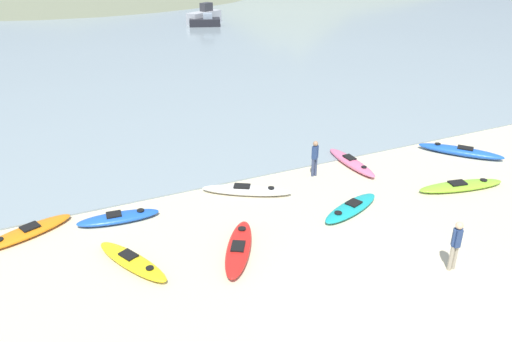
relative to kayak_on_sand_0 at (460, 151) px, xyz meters
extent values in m
plane|color=beige|center=(-8.78, -6.50, -0.18)|extent=(400.00, 400.00, 0.00)
cube|color=gray|center=(-8.78, 36.74, -0.15)|extent=(160.00, 70.00, 0.06)
ellipsoid|color=blue|center=(0.00, 0.00, 0.00)|extent=(2.83, 3.22, 0.35)
cube|color=black|center=(0.11, -0.14, 0.20)|extent=(0.71, 0.75, 0.05)
cylinder|color=black|center=(-0.63, 0.76, 0.18)|extent=(0.25, 0.25, 0.02)
ellipsoid|color=teal|center=(-7.24, -2.08, -0.05)|extent=(2.94, 1.72, 0.25)
cube|color=black|center=(-7.10, -2.02, 0.10)|extent=(0.63, 0.57, 0.05)
cylinder|color=black|center=(-7.97, -2.36, 0.08)|extent=(0.26, 0.26, 0.02)
ellipsoid|color=yellow|center=(-14.93, -2.00, -0.04)|extent=(1.87, 2.99, 0.28)
cube|color=black|center=(-15.00, -1.86, 0.12)|extent=(0.56, 0.64, 0.05)
cylinder|color=black|center=(-14.58, -2.74, 0.11)|extent=(0.23, 0.23, 0.02)
ellipsoid|color=white|center=(-10.06, 0.65, -0.03)|extent=(3.23, 2.34, 0.30)
cube|color=black|center=(-10.20, 0.74, 0.15)|extent=(0.71, 0.64, 0.05)
cylinder|color=black|center=(-9.27, 0.17, 0.13)|extent=(0.24, 0.24, 0.02)
ellipsoid|color=orange|center=(-17.70, 1.04, -0.05)|extent=(3.12, 1.86, 0.25)
cube|color=black|center=(-17.55, 1.10, 0.10)|extent=(0.67, 0.60, 0.05)
ellipsoid|color=#E5668C|center=(-5.02, 1.11, -0.03)|extent=(0.63, 3.16, 0.29)
cube|color=black|center=(-5.02, 1.26, 0.14)|extent=(0.35, 0.57, 0.05)
cylinder|color=black|center=(-5.01, 0.24, 0.13)|extent=(0.22, 0.22, 0.02)
ellipsoid|color=#8CCC2D|center=(-2.43, -2.44, -0.05)|extent=(3.60, 1.43, 0.25)
cube|color=black|center=(-2.60, -2.41, 0.10)|extent=(0.70, 0.53, 0.05)
cylinder|color=black|center=(-1.48, -2.63, 0.09)|extent=(0.27, 0.27, 0.02)
ellipsoid|color=red|center=(-11.82, -2.73, -0.02)|extent=(2.19, 3.05, 0.31)
cube|color=black|center=(-11.90, -2.86, 0.16)|extent=(0.63, 0.68, 0.05)
cylinder|color=black|center=(-11.39, -1.99, 0.14)|extent=(0.25, 0.25, 0.02)
ellipsoid|color=blue|center=(-14.81, 0.69, -0.04)|extent=(2.80, 0.99, 0.28)
cube|color=black|center=(-14.95, 0.70, 0.13)|extent=(0.53, 0.44, 0.05)
cylinder|color=black|center=(-14.06, 0.61, 0.11)|extent=(0.25, 0.25, 0.02)
cylinder|color=gray|center=(-6.61, -6.12, 0.22)|extent=(0.12, 0.12, 0.80)
cylinder|color=gray|center=(-6.47, -6.12, 0.22)|extent=(0.12, 0.12, 0.80)
cube|color=navy|center=(-6.54, -6.12, 0.91)|extent=(0.22, 0.25, 0.57)
cylinder|color=navy|center=(-6.66, -6.12, 0.92)|extent=(0.08, 0.08, 0.54)
cylinder|color=navy|center=(-6.42, -6.12, 0.92)|extent=(0.08, 0.08, 0.54)
sphere|color=tan|center=(-6.54, -6.12, 1.31)|extent=(0.22, 0.22, 0.22)
cylinder|color=#384260|center=(-7.03, 0.92, 0.20)|extent=(0.11, 0.11, 0.76)
cylinder|color=#384260|center=(-6.89, 0.92, 0.20)|extent=(0.11, 0.11, 0.76)
cube|color=navy|center=(-6.96, 0.92, 0.85)|extent=(0.27, 0.27, 0.54)
cylinder|color=navy|center=(-7.07, 0.92, 0.87)|extent=(0.08, 0.08, 0.51)
cylinder|color=navy|center=(-6.84, 0.92, 0.87)|extent=(0.08, 0.08, 0.51)
sphere|color=#A37A5B|center=(-6.96, 0.92, 1.23)|extent=(0.21, 0.21, 0.21)
cube|color=black|center=(1.21, 36.69, 0.25)|extent=(3.65, 2.90, 0.74)
cube|color=#8C99A8|center=(1.51, 36.59, 0.88)|extent=(1.29, 1.42, 0.52)
cube|color=#B2B2B7|center=(1.65, 38.16, 0.50)|extent=(4.29, 3.07, 1.23)
cube|color=#333338|center=(2.02, 38.35, 1.55)|extent=(1.47, 1.28, 0.86)
camera|label=1|loc=(-16.73, -14.51, 8.69)|focal=35.00mm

